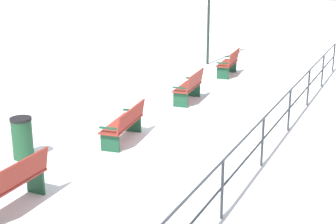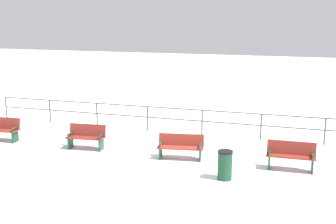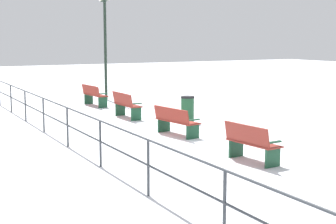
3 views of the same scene
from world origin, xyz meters
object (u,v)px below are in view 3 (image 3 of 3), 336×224
at_px(bench_third, 176,121).
at_px(lamppost_middle, 105,31).
at_px(trash_bin, 187,109).
at_px(bench_second, 251,143).
at_px(bench_fifth, 94,95).
at_px(bench_fourth, 126,104).

bearing_deg(bench_third, lamppost_middle, 72.72).
distance_m(lamppost_middle, trash_bin, 7.83).
bearing_deg(bench_second, bench_fifth, 83.33).
bearing_deg(lamppost_middle, bench_second, -96.54).
height_order(bench_third, trash_bin, trash_bin).
xyz_separation_m(bench_third, lamppost_middle, (1.41, 9.16, 2.70)).
bearing_deg(lamppost_middle, trash_bin, -89.65).
bearing_deg(lamppost_middle, bench_third, -98.78).
distance_m(bench_fifth, lamppost_middle, 3.44).
bearing_deg(bench_fourth, bench_third, -91.66).
bearing_deg(bench_fourth, trash_bin, -54.03).
xyz_separation_m(bench_third, bench_fourth, (0.03, 3.69, 0.05)).
height_order(bench_second, bench_fifth, bench_second).
height_order(bench_second, trash_bin, same).
relative_size(bench_third, lamppost_middle, 0.35).
distance_m(bench_second, bench_fourth, 7.37).
bearing_deg(lamppost_middle, bench_fourth, -104.23).
relative_size(bench_fifth, trash_bin, 1.85).
distance_m(bench_second, trash_bin, 5.69).
height_order(bench_third, lamppost_middle, lamppost_middle).
relative_size(bench_third, bench_fifth, 0.99).
xyz_separation_m(bench_third, bench_fifth, (0.16, 7.37, 0.04)).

